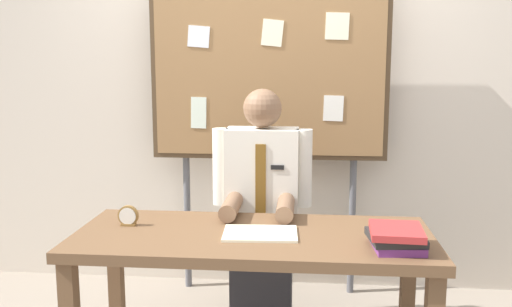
# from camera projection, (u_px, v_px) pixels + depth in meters

# --- Properties ---
(back_wall) EXTENTS (6.40, 0.08, 2.70)m
(back_wall) POSITION_uv_depth(u_px,v_px,m) (271.00, 86.00, 3.69)
(back_wall) COLOR beige
(back_wall) RESTS_ON ground_plane
(desk) EXTENTS (1.67, 0.71, 0.72)m
(desk) POSITION_uv_depth(u_px,v_px,m) (253.00, 252.00, 2.61)
(desk) COLOR brown
(desk) RESTS_ON ground_plane
(person) EXTENTS (0.55, 0.56, 1.37)m
(person) POSITION_uv_depth(u_px,v_px,m) (262.00, 219.00, 3.13)
(person) COLOR #2D2D33
(person) RESTS_ON ground_plane
(bulletin_board) EXTENTS (1.49, 0.09, 2.01)m
(bulletin_board) POSITION_uv_depth(u_px,v_px,m) (269.00, 75.00, 3.48)
(bulletin_board) COLOR #4C3823
(bulletin_board) RESTS_ON ground_plane
(book_stack) EXTENTS (0.24, 0.28, 0.10)m
(book_stack) POSITION_uv_depth(u_px,v_px,m) (396.00, 238.00, 2.37)
(book_stack) COLOR #72337F
(book_stack) RESTS_ON desk
(open_notebook) EXTENTS (0.35, 0.26, 0.01)m
(open_notebook) POSITION_uv_depth(u_px,v_px,m) (260.00, 233.00, 2.57)
(open_notebook) COLOR #F4EFCC
(open_notebook) RESTS_ON desk
(desk_clock) EXTENTS (0.10, 0.04, 0.10)m
(desk_clock) POSITION_uv_depth(u_px,v_px,m) (128.00, 217.00, 2.70)
(desk_clock) COLOR olive
(desk_clock) RESTS_ON desk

